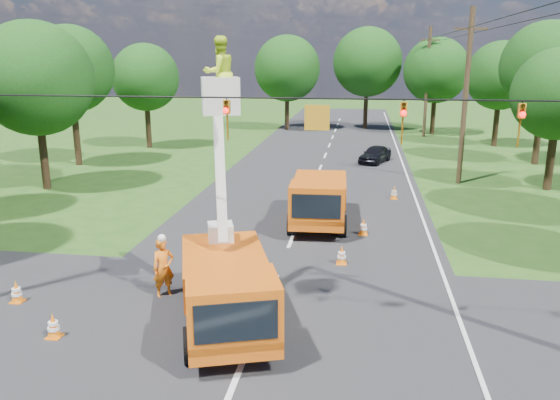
% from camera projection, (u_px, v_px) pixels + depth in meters
% --- Properties ---
extents(ground, '(140.00, 140.00, 0.00)m').
position_uv_depth(ground, '(314.00, 185.00, 31.89)').
color(ground, '#234B16').
rests_on(ground, ground).
extents(road_main, '(12.00, 100.00, 0.06)m').
position_uv_depth(road_main, '(314.00, 185.00, 31.89)').
color(road_main, black).
rests_on(road_main, ground).
extents(road_cross, '(56.00, 10.00, 0.07)m').
position_uv_depth(road_cross, '(254.00, 335.00, 14.67)').
color(road_cross, black).
rests_on(road_cross, ground).
extents(edge_line, '(0.12, 90.00, 0.02)m').
position_uv_depth(edge_line, '(411.00, 189.00, 31.09)').
color(edge_line, silver).
rests_on(edge_line, ground).
extents(bucket_truck, '(3.94, 6.32, 7.77)m').
position_uv_depth(bucket_truck, '(226.00, 269.00, 14.78)').
color(bucket_truck, '#CB500E').
rests_on(bucket_truck, ground).
extents(second_truck, '(2.65, 6.20, 2.29)m').
position_uv_depth(second_truck, '(319.00, 198.00, 24.19)').
color(second_truck, '#CB500E').
rests_on(second_truck, ground).
extents(ground_worker, '(0.82, 0.79, 1.88)m').
position_uv_depth(ground_worker, '(163.00, 268.00, 16.84)').
color(ground_worker, orange).
rests_on(ground_worker, ground).
extents(distant_car, '(2.66, 3.85, 1.22)m').
position_uv_depth(distant_car, '(375.00, 154.00, 38.66)').
color(distant_car, black).
rests_on(distant_car, ground).
extents(traffic_cone_1, '(0.38, 0.38, 0.71)m').
position_uv_depth(traffic_cone_1, '(342.00, 255.00, 19.59)').
color(traffic_cone_1, orange).
rests_on(traffic_cone_1, ground).
extents(traffic_cone_2, '(0.38, 0.38, 0.71)m').
position_uv_depth(traffic_cone_2, '(363.00, 227.00, 22.84)').
color(traffic_cone_2, orange).
rests_on(traffic_cone_2, ground).
extents(traffic_cone_3, '(0.38, 0.38, 0.71)m').
position_uv_depth(traffic_cone_3, '(53.00, 326.00, 14.42)').
color(traffic_cone_3, orange).
rests_on(traffic_cone_3, ground).
extents(traffic_cone_4, '(0.38, 0.38, 0.71)m').
position_uv_depth(traffic_cone_4, '(17.00, 292.00, 16.52)').
color(traffic_cone_4, orange).
rests_on(traffic_cone_4, ground).
extents(traffic_cone_6, '(0.38, 0.38, 0.71)m').
position_uv_depth(traffic_cone_6, '(394.00, 193.00, 28.64)').
color(traffic_cone_6, orange).
rests_on(traffic_cone_6, ground).
extents(pole_right_mid, '(1.80, 0.30, 10.00)m').
position_uv_depth(pole_right_mid, '(466.00, 96.00, 31.30)').
color(pole_right_mid, '#4C3823').
rests_on(pole_right_mid, ground).
extents(pole_right_far, '(1.80, 0.30, 10.00)m').
position_uv_depth(pole_right_far, '(427.00, 82.00, 50.44)').
color(pole_right_far, '#4C3823').
rests_on(pole_right_far, ground).
extents(signal_span, '(18.00, 0.29, 1.07)m').
position_uv_depth(signal_span, '(344.00, 117.00, 12.86)').
color(signal_span, black).
rests_on(signal_span, ground).
extents(tree_left_d, '(6.20, 6.20, 9.24)m').
position_uv_depth(tree_left_d, '(35.00, 79.00, 29.62)').
color(tree_left_d, '#382616').
rests_on(tree_left_d, ground).
extents(tree_left_e, '(5.80, 5.80, 9.41)m').
position_uv_depth(tree_left_e, '(70.00, 69.00, 36.49)').
color(tree_left_e, '#382616').
rests_on(tree_left_e, ground).
extents(tree_left_f, '(5.40, 5.40, 8.40)m').
position_uv_depth(tree_left_f, '(145.00, 78.00, 44.06)').
color(tree_left_f, '#382616').
rests_on(tree_left_f, ground).
extents(tree_right_c, '(5.00, 5.00, 7.83)m').
position_uv_depth(tree_right_c, '(559.00, 94.00, 29.62)').
color(tree_right_c, '#382616').
rests_on(tree_right_c, ground).
extents(tree_right_d, '(6.00, 6.00, 9.70)m').
position_uv_depth(tree_right_d, '(546.00, 66.00, 36.70)').
color(tree_right_d, '#382616').
rests_on(tree_right_d, ground).
extents(tree_right_e, '(5.60, 5.60, 8.63)m').
position_uv_depth(tree_right_e, '(501.00, 76.00, 44.71)').
color(tree_right_e, '#382616').
rests_on(tree_right_e, ground).
extents(tree_far_a, '(6.60, 6.60, 9.50)m').
position_uv_depth(tree_far_a, '(287.00, 68.00, 54.97)').
color(tree_far_a, '#382616').
rests_on(tree_far_a, ground).
extents(tree_far_b, '(7.00, 7.00, 10.32)m').
position_uv_depth(tree_far_b, '(367.00, 62.00, 55.58)').
color(tree_far_b, '#382616').
rests_on(tree_far_b, ground).
extents(tree_far_c, '(6.20, 6.20, 9.18)m').
position_uv_depth(tree_far_c, '(436.00, 70.00, 51.97)').
color(tree_far_c, '#382616').
rests_on(tree_far_c, ground).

